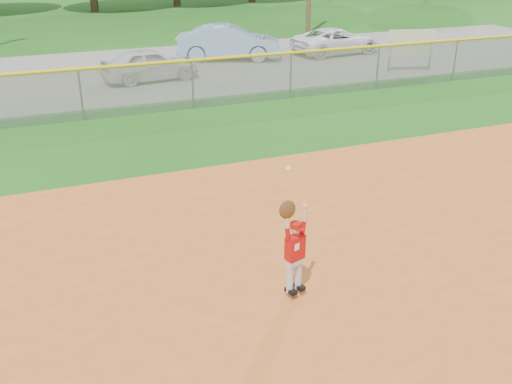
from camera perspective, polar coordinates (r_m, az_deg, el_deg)
ground at (r=9.62m, az=10.74°, el=-7.05°), size 120.00×120.00×0.00m
clay_infield at (r=7.78m, az=22.99°, el=-17.23°), size 24.00×16.00×0.04m
parking_strip at (r=23.81m, az=-10.37°, el=11.91°), size 44.00×10.00×0.03m
car_white_a at (r=21.81m, az=-10.59°, el=12.43°), size 3.65×1.80×1.20m
car_blue at (r=25.36m, az=-2.75°, el=14.72°), size 4.69×3.06×1.46m
car_white_b at (r=26.93m, az=8.03°, el=14.73°), size 4.31×2.38×1.14m
sponsor_sign at (r=23.65m, az=15.25°, el=14.05°), size 1.81×0.53×1.65m
outfield_fence at (r=17.92m, az=-6.38°, el=11.01°), size 40.06×0.10×1.55m
ballplayer at (r=8.19m, az=3.81°, el=-5.43°), size 0.50×0.27×2.02m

